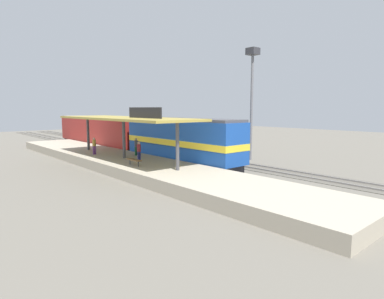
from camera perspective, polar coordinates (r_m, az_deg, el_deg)
ground_plane at (r=34.63m, az=-2.27°, el=-1.87°), size 120.00×120.00×0.00m
track_near at (r=33.43m, az=-4.94°, el=-2.17°), size 3.20×110.00×0.16m
track_far at (r=36.29m, az=0.93°, el=-1.39°), size 3.20×110.00×0.16m
platform at (r=30.91m, az=-11.86°, el=-2.29°), size 6.00×44.00×0.90m
station_canopy at (r=30.43m, az=-11.97°, el=5.29°), size 5.20×18.00×4.70m
platform_bench at (r=26.58m, az=-10.22°, el=-1.85°), size 0.44×1.70×0.50m
locomotive at (r=30.94m, az=-1.97°, el=1.54°), size 2.93×14.43×4.44m
passenger_carriage_single at (r=46.28m, az=-16.21°, el=3.04°), size 2.90×20.00×4.24m
light_mast at (r=34.91m, az=10.60°, el=11.91°), size 1.10×1.10×11.70m
person_waiting at (r=28.70m, az=-9.37°, el=-0.13°), size 0.34×0.34×1.71m
person_walking at (r=32.12m, az=-9.85°, el=0.64°), size 0.34×0.34×1.71m
person_boarding at (r=33.81m, az=-16.92°, el=0.76°), size 0.34×0.34×1.71m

